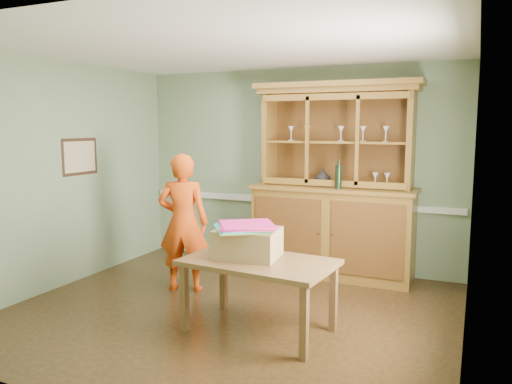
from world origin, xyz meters
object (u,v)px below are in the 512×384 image
at_px(china_hutch, 333,209).
at_px(cardboard_box, 247,243).
at_px(person, 183,223).
at_px(dining_table, 259,268).

xyz_separation_m(china_hutch, cardboard_box, (-0.29, -1.99, -0.04)).
bearing_deg(cardboard_box, china_hutch, 81.59).
distance_m(china_hutch, cardboard_box, 2.01).
bearing_deg(person, dining_table, 131.18).
bearing_deg(dining_table, china_hutch, 90.97).
distance_m(china_hutch, dining_table, 2.07).
relative_size(china_hutch, cardboard_box, 4.23).
bearing_deg(cardboard_box, dining_table, -20.52).
bearing_deg(dining_table, cardboard_box, 164.78).
bearing_deg(person, cardboard_box, 130.14).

